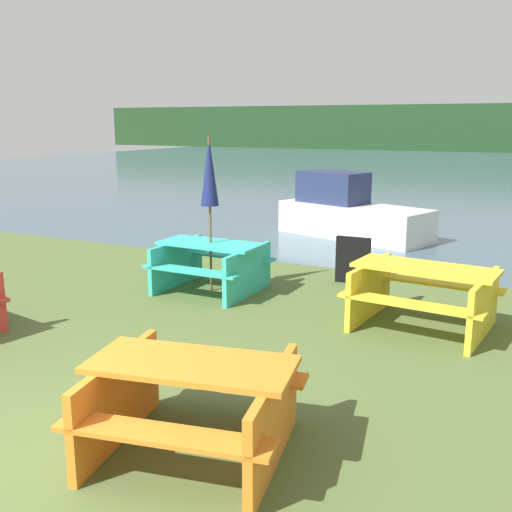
# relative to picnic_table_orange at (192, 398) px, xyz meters

# --- Properties ---
(water) EXTENTS (60.00, 50.00, 0.00)m
(water) POSITION_rel_picnic_table_orange_xyz_m (-1.38, 31.20, -0.45)
(water) COLOR #425B6B
(water) RESTS_ON ground_plane
(far_treeline) EXTENTS (80.00, 1.60, 4.00)m
(far_treeline) POSITION_rel_picnic_table_orange_xyz_m (-1.38, 51.20, 1.55)
(far_treeline) COLOR #1E3D1E
(far_treeline) RESTS_ON water
(picnic_table_orange) EXTENTS (1.79, 1.64, 0.75)m
(picnic_table_orange) POSITION_rel_picnic_table_orange_xyz_m (0.00, 0.00, 0.00)
(picnic_table_orange) COLOR orange
(picnic_table_orange) RESTS_ON ground_plane
(picnic_table_yellow) EXTENTS (1.85, 1.56, 0.79)m
(picnic_table_yellow) POSITION_rel_picnic_table_orange_xyz_m (1.05, 3.73, 0.02)
(picnic_table_yellow) COLOR yellow
(picnic_table_yellow) RESTS_ON ground_plane
(picnic_table_teal) EXTENTS (1.58, 1.42, 0.75)m
(picnic_table_teal) POSITION_rel_picnic_table_orange_xyz_m (-2.18, 4.04, -0.00)
(picnic_table_teal) COLOR #33B7A8
(picnic_table_teal) RESTS_ON ground_plane
(umbrella_navy) EXTENTS (0.27, 0.27, 2.33)m
(umbrella_navy) POSITION_rel_picnic_table_orange_xyz_m (-2.18, 4.04, 1.34)
(umbrella_navy) COLOR brown
(umbrella_navy) RESTS_ON ground_plane
(boat) EXTENTS (3.65, 2.32, 1.42)m
(boat) POSITION_rel_picnic_table_orange_xyz_m (-1.64, 9.25, 0.07)
(boat) COLOR silver
(boat) RESTS_ON water
(signboard) EXTENTS (0.55, 0.08, 0.75)m
(signboard) POSITION_rel_picnic_table_orange_xyz_m (-0.37, 5.39, -0.08)
(signboard) COLOR black
(signboard) RESTS_ON ground_plane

